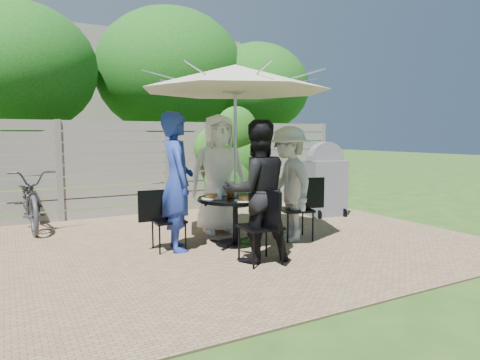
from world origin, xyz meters
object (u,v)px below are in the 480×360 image
chair_front (261,242)px  glass_left (220,194)px  person_back (219,174)px  plate_left (211,197)px  plate_back (228,192)px  chair_back (217,213)px  coffee_cup (237,191)px  chair_right (296,221)px  person_left (177,182)px  person_right (289,184)px  chair_left (168,233)px  bicycle (30,199)px  syrup_jug (230,192)px  patio_table (235,212)px  plate_front (244,199)px  person_front (257,192)px  plate_right (259,195)px  umbrella (235,78)px  glass_right (250,191)px  glass_back (223,191)px  bbq_grill (325,182)px

chair_front → glass_left: chair_front is taller
person_back → plate_left: size_ratio=7.30×
plate_back → chair_back: bearing=80.2°
glass_left → coffee_cup: 0.48m
person_back → chair_right: (0.81, -0.98, -0.67)m
chair_front → person_left: bearing=33.9°
chair_front → person_right: person_right is taller
chair_left → bicycle: bicycle is taller
syrup_jug → bicycle: bearing=134.3°
patio_table → plate_front: bearing=-99.6°
chair_right → bicycle: (-3.45, 2.73, 0.23)m
person_front → chair_back: bearing=-90.0°
plate_left → plate_back: bearing=35.4°
chair_right → plate_back: size_ratio=3.61×
person_back → person_right: bearing=-45.0°
plate_right → person_front: bearing=-123.1°
chair_left → umbrella: bearing=-6.8°
chair_right → syrup_jug: 1.14m
chair_back → plate_right: (0.19, -1.01, 0.42)m
plate_back → syrup_jug: bearing=-110.6°
patio_table → plate_right: bearing=-9.6°
person_left → person_front: person_left is taller
person_left → plate_left: person_left is taller
umbrella → glass_right: bearing=12.4°
coffee_cup → person_right: bearing=-26.4°
glass_back → bicycle: bearing=136.8°
person_back → plate_right: 0.93m
chair_left → coffee_cup: bearing=4.8°
person_right → bicycle: size_ratio=0.88×
chair_left → chair_front: size_ratio=0.91×
patio_table → person_right: (0.82, -0.14, 0.37)m
person_right → bicycle: bearing=-119.6°
chair_back → plate_right: size_ratio=3.77×
glass_left → syrup_jug: bearing=28.2°
bbq_grill → chair_right: bearing=-130.8°
person_right → patio_table: bearing=-90.0°
person_left → bicycle: size_ratio=0.97×
person_right → plate_front: person_right is taller
chair_back → plate_back: size_ratio=3.77×
person_front → glass_back: (0.08, 1.09, -0.11)m
person_back → plate_left: person_back is taller
patio_table → person_left: size_ratio=0.65×
chair_left → person_right: (1.77, -0.30, 0.60)m
syrup_jug → chair_right: bearing=-12.5°
chair_left → syrup_jug: syrup_jug is taller
chair_left → chair_front: 1.37m
chair_right → plate_right: 0.75m
chair_left → person_right: bearing=-6.9°
person_right → plate_back: 0.91m
chair_left → syrup_jug: size_ratio=5.31×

